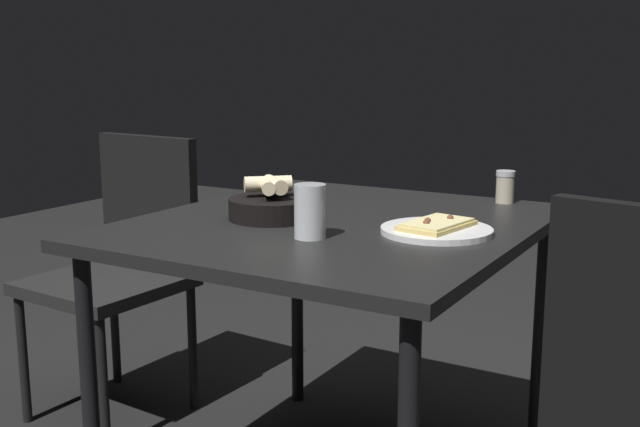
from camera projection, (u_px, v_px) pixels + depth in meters
name	position (u px, v px, depth m)	size (l,w,h in m)	color
dining_table	(336.00, 246.00, 1.96)	(0.94, 1.05, 0.76)	black
pizza_plate	(437.00, 229.00, 1.79)	(0.26, 0.26, 0.04)	white
bread_basket	(273.00, 205.00, 1.96)	(0.22, 0.22, 0.11)	black
beer_glass	(310.00, 215.00, 1.74)	(0.07, 0.07, 0.12)	silver
pepper_shaker	(505.00, 189.00, 2.18)	(0.05, 0.05, 0.09)	#BFB299
chair_near	(124.00, 255.00, 2.54)	(0.47, 0.47, 0.91)	black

